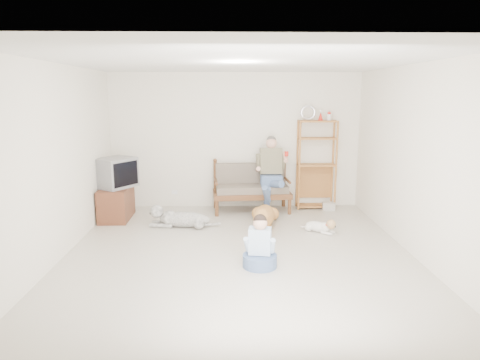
{
  "coord_description": "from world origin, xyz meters",
  "views": [
    {
      "loc": [
        -0.13,
        -5.84,
        2.28
      ],
      "look_at": [
        0.05,
        1.0,
        0.9
      ],
      "focal_mm": 32.0,
      "sensor_mm": 36.0,
      "label": 1
    }
  ],
  "objects_px": {
    "loveseat": "(251,186)",
    "golden_retriever": "(264,217)",
    "etagere": "(316,164)",
    "tv_stand": "(116,203)"
  },
  "relations": [
    {
      "from": "loveseat",
      "to": "tv_stand",
      "type": "distance_m",
      "value": 2.6
    },
    {
      "from": "loveseat",
      "to": "tv_stand",
      "type": "relative_size",
      "value": 1.7
    },
    {
      "from": "loveseat",
      "to": "tv_stand",
      "type": "height_order",
      "value": "loveseat"
    },
    {
      "from": "etagere",
      "to": "tv_stand",
      "type": "bearing_deg",
      "value": -170.11
    },
    {
      "from": "loveseat",
      "to": "tv_stand",
      "type": "bearing_deg",
      "value": -172.34
    },
    {
      "from": "loveseat",
      "to": "golden_retriever",
      "type": "relative_size",
      "value": 1.03
    },
    {
      "from": "loveseat",
      "to": "golden_retriever",
      "type": "distance_m",
      "value": 1.16
    },
    {
      "from": "loveseat",
      "to": "etagere",
      "type": "relative_size",
      "value": 0.75
    },
    {
      "from": "etagere",
      "to": "loveseat",
      "type": "bearing_deg",
      "value": -173.53
    },
    {
      "from": "loveseat",
      "to": "etagere",
      "type": "distance_m",
      "value": 1.38
    }
  ]
}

